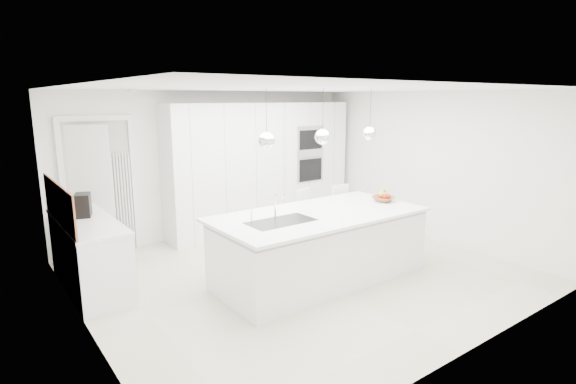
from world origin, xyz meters
TOP-DOWN VIEW (x-y plane):
  - floor at (0.00, 0.00)m, footprint 5.50×5.50m
  - wall_back at (0.00, 2.50)m, footprint 5.50×0.00m
  - wall_left at (-2.75, 0.00)m, footprint 0.00×5.00m
  - ceiling at (0.00, 0.00)m, footprint 5.50×5.50m
  - tall_cabinets at (0.80, 2.20)m, footprint 3.60×0.60m
  - oven_stack at (1.70, 1.89)m, footprint 0.62×0.04m
  - doorway_frame at (-1.95, 2.47)m, footprint 1.11×0.08m
  - hallway_door at (-2.20, 2.42)m, footprint 0.76×0.38m
  - radiator at (-1.63, 2.46)m, footprint 0.32×0.04m
  - left_base_cabinets at (-2.45, 1.20)m, footprint 0.60×1.80m
  - left_worktop at (-2.45, 1.20)m, footprint 0.62×1.82m
  - oak_backsplash at (-2.74, 1.20)m, footprint 0.02×1.80m
  - island_base at (0.10, -0.30)m, footprint 2.80×1.20m
  - island_worktop at (0.10, -0.25)m, footprint 2.84×1.40m
  - island_sink at (-0.55, -0.30)m, footprint 0.84×0.44m
  - island_tap at (-0.50, -0.10)m, footprint 0.02×0.02m
  - pendant_left at (-0.75, -0.30)m, footprint 0.20×0.20m
  - pendant_mid at (0.10, -0.30)m, footprint 0.20×0.20m
  - pendant_right at (0.95, -0.30)m, footprint 0.20×0.20m
  - fruit_bowl at (1.29, -0.30)m, footprint 0.37×0.37m
  - espresso_machine at (-2.43, 1.40)m, footprint 0.26×0.32m
  - bar_stool_left at (0.63, 0.63)m, footprint 0.44×0.52m
  - bar_stool_right at (1.29, 0.48)m, footprint 0.36×0.48m
  - apple_a at (1.27, -0.34)m, footprint 0.08×0.08m
  - apple_b at (1.32, -0.35)m, footprint 0.09×0.09m
  - apple_c at (1.27, -0.28)m, footprint 0.08×0.08m
  - apple_extra_3 at (1.32, -0.33)m, footprint 0.08×0.08m
  - banana_bunch at (1.29, -0.29)m, footprint 0.25×0.18m

SIDE VIEW (x-z plane):
  - floor at x=0.00m, z-range 0.00..0.00m
  - left_base_cabinets at x=-2.45m, z-range 0.00..0.86m
  - island_base at x=0.10m, z-range 0.00..0.86m
  - bar_stool_left at x=0.63m, z-range 0.00..0.98m
  - bar_stool_right at x=1.29m, z-range 0.00..1.00m
  - island_sink at x=-0.55m, z-range 0.73..0.91m
  - radiator at x=-1.63m, z-range 0.15..1.55m
  - left_worktop at x=-2.45m, z-range 0.86..0.90m
  - island_worktop at x=0.10m, z-range 0.86..0.90m
  - fruit_bowl at x=1.29m, z-range 0.90..0.98m
  - apple_c at x=1.27m, z-range 0.93..1.01m
  - apple_a at x=1.27m, z-range 0.93..1.01m
  - apple_extra_3 at x=1.32m, z-range 0.93..1.01m
  - apple_b at x=1.32m, z-range 0.93..1.02m
  - hallway_door at x=-2.20m, z-range 0.00..2.00m
  - banana_bunch at x=1.29m, z-range 0.91..1.13m
  - doorway_frame at x=-1.95m, z-range -0.04..2.09m
  - espresso_machine at x=-2.43m, z-range 0.90..1.20m
  - island_tap at x=-0.50m, z-range 0.90..1.20m
  - tall_cabinets at x=0.80m, z-range 0.00..2.30m
  - oak_backsplash at x=-2.74m, z-range 0.90..1.40m
  - wall_back at x=0.00m, z-range -1.50..4.00m
  - wall_left at x=-2.75m, z-range -1.25..3.75m
  - oven_stack at x=1.70m, z-range 0.83..1.88m
  - pendant_left at x=-0.75m, z-range 1.80..2.00m
  - pendant_mid at x=0.10m, z-range 1.80..2.00m
  - pendant_right at x=0.95m, z-range 1.80..2.00m
  - ceiling at x=0.00m, z-range 2.50..2.50m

